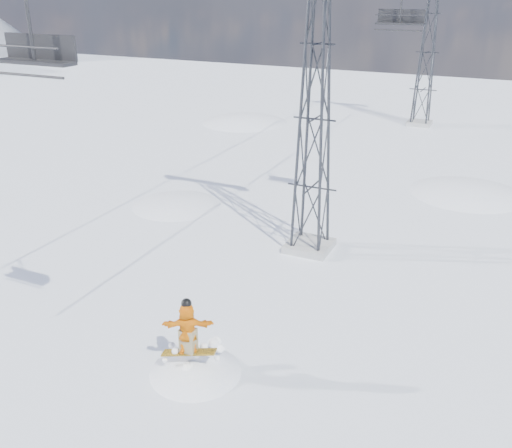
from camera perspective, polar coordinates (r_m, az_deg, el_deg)
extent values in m
plane|color=white|center=(18.02, -6.12, -11.99)|extent=(120.00, 120.00, 0.00)
sphere|color=white|center=(32.41, -7.19, -10.84)|extent=(16.00, 16.00, 16.00)
sphere|color=white|center=(36.41, 18.25, -11.28)|extent=(20.00, 20.00, 20.00)
sphere|color=white|center=(49.65, -1.03, -1.67)|extent=(22.00, 22.00, 22.00)
cube|color=#999999|center=(23.95, 5.36, -2.18)|extent=(1.80, 1.80, 0.30)
cube|color=#999999|center=(47.16, 16.01, 9.67)|extent=(1.80, 1.80, 0.30)
sphere|color=white|center=(18.08, -5.81, -18.92)|extent=(4.40, 4.40, 4.40)
cube|color=gold|center=(16.24, -6.73, -12.63)|extent=(1.60, 0.60, 0.36)
imported|color=orange|center=(15.80, -6.87, -10.30)|extent=(1.48, 1.05, 1.54)
cube|color=#837451|center=(16.03, -6.79, -11.54)|extent=(0.53, 0.49, 0.71)
sphere|color=black|center=(15.40, -7.00, -7.97)|extent=(0.29, 0.29, 0.29)
cylinder|color=black|center=(13.03, -21.92, 19.35)|extent=(0.08, 0.08, 2.08)
cube|color=black|center=(13.11, -21.24, 14.86)|extent=(1.89, 0.42, 0.08)
cube|color=black|center=(13.23, -20.76, 16.23)|extent=(1.89, 0.06, 0.52)
cylinder|color=black|center=(12.98, -21.83, 13.65)|extent=(1.89, 0.06, 0.06)
cylinder|color=black|center=(12.88, -22.36, 16.08)|extent=(1.89, 0.05, 0.05)
cube|color=black|center=(24.41, 14.16, 18.85)|extent=(1.86, 0.42, 0.07)
cube|color=black|center=(24.60, 14.33, 19.51)|extent=(1.86, 0.06, 0.51)
cylinder|color=black|center=(24.20, 13.98, 18.28)|extent=(1.86, 0.06, 0.06)
cylinder|color=black|center=(24.12, 14.09, 19.59)|extent=(1.86, 0.05, 0.05)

